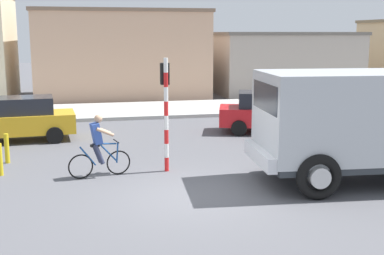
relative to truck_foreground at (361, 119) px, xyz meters
name	(u,v)px	position (x,y,z in m)	size (l,w,h in m)	color
ground_plane	(196,195)	(-4.43, -0.22, -1.67)	(120.00, 120.00, 0.00)	#56565B
sidewalk_far	(135,110)	(-4.43, 13.41, -1.59)	(80.00, 5.00, 0.16)	#ADADA8
truck_foreground	(361,119)	(0.00, 0.00, 0.00)	(5.61, 3.16, 2.90)	#B2B7BC
cyclist	(99,146)	(-6.63, 1.94, -0.80)	(1.70, 0.58, 1.72)	black
traffic_light_pole	(166,99)	(-4.74, 2.20, 0.40)	(0.24, 0.43, 3.20)	red
car_red_near	(269,112)	(0.20, 6.94, -0.85)	(4.32, 2.80, 1.60)	red
car_white_mid	(19,119)	(-9.27, 7.34, -0.85)	(4.12, 2.11, 1.60)	gold
pedestrian_near_kerb	(282,105)	(1.33, 8.36, -0.82)	(0.34, 0.22, 1.62)	#2D334C
bollard_near	(0,160)	(-9.29, 2.66, -1.22)	(0.14, 0.14, 0.90)	gold
bollard_far	(7,148)	(-9.29, 4.06, -1.22)	(0.14, 0.14, 0.90)	gold
building_mid_block	(121,54)	(-4.55, 20.08, 0.96)	(10.22, 7.05, 5.25)	tan
building_corner_right	(278,62)	(6.06, 20.61, 0.31)	(9.20, 7.48, 3.95)	#9E9389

